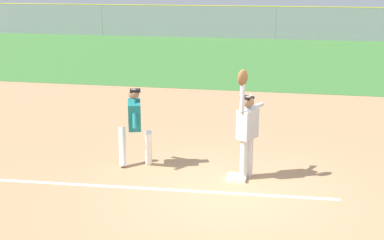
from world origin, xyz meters
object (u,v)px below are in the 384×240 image
at_px(parked_car_silver, 257,24).
at_px(parked_car_white, 337,26).
at_px(baseball, 251,96).
at_px(first_base, 236,178).
at_px(fielder, 247,125).
at_px(parked_car_red, 120,22).
at_px(runner, 135,122).
at_px(parked_car_black, 185,24).

relative_size(parked_car_silver, parked_car_white, 0.98).
bearing_deg(baseball, first_base, -111.22).
distance_m(fielder, parked_car_white, 26.74).
bearing_deg(parked_car_white, parked_car_red, 175.69).
bearing_deg(runner, parked_car_red, 91.93).
distance_m(first_base, parked_car_red, 28.97).
relative_size(parked_car_red, parked_car_silver, 1.01).
xyz_separation_m(parked_car_red, parked_car_white, (15.41, -0.05, 0.00)).
relative_size(runner, parked_car_silver, 0.39).
distance_m(fielder, parked_car_black, 26.87).
bearing_deg(parked_car_white, fielder, -102.39).
xyz_separation_m(fielder, runner, (-2.40, 0.24, -0.12)).
bearing_deg(fielder, baseball, -65.69).
relative_size(parked_car_black, parked_car_white, 1.00).
relative_size(fielder, parked_car_black, 0.50).
xyz_separation_m(baseball, parked_car_black, (-6.61, 25.65, -0.97)).
xyz_separation_m(baseball, parked_car_silver, (-1.61, 26.28, -0.97)).
relative_size(fielder, runner, 1.33).
bearing_deg(runner, baseball, -13.45).
xyz_separation_m(parked_car_silver, parked_car_white, (5.43, -0.21, 0.00)).
relative_size(baseball, parked_car_white, 0.02).
height_order(parked_car_red, parked_car_silver, same).
distance_m(parked_car_red, parked_car_black, 5.00).
distance_m(parked_car_red, parked_car_silver, 9.98).
height_order(first_base, runner, runner).
bearing_deg(parked_car_silver, runner, -90.32).
bearing_deg(baseball, parked_car_black, 104.45).
height_order(first_base, parked_car_white, parked_car_white).
height_order(parked_car_black, parked_car_white, same).
relative_size(first_base, runner, 0.22).
xyz_separation_m(fielder, parked_car_black, (-6.58, 26.04, -0.45)).
bearing_deg(first_base, fielder, 35.01).
distance_m(fielder, parked_car_silver, 26.72).
height_order(parked_car_black, parked_car_silver, same).
height_order(first_base, parked_car_black, parked_car_black).
relative_size(first_base, parked_car_black, 0.08).
xyz_separation_m(first_base, parked_car_red, (-11.38, 26.64, 0.63)).
relative_size(baseball, parked_car_black, 0.02).
bearing_deg(parked_car_white, parked_car_black, 178.18).
distance_m(first_base, parked_car_white, 26.89).
bearing_deg(baseball, fielder, -94.18).
distance_m(first_base, fielder, 1.10).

